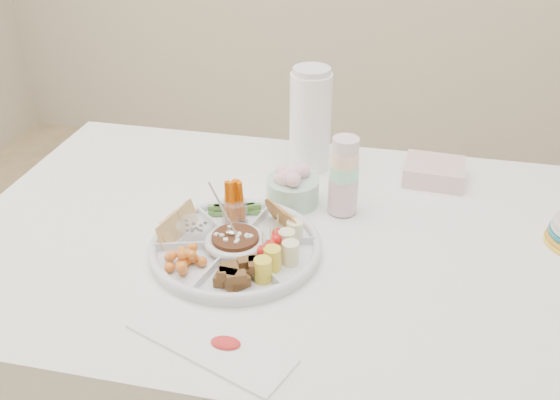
# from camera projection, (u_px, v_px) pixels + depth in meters

# --- Properties ---
(dining_table) EXTENTS (1.52, 1.02, 0.76)m
(dining_table) POSITION_uv_depth(u_px,v_px,m) (282.00, 352.00, 1.66)
(dining_table) COLOR white
(dining_table) RESTS_ON floor
(party_tray) EXTENTS (0.47, 0.47, 0.04)m
(party_tray) POSITION_uv_depth(u_px,v_px,m) (235.00, 244.00, 1.39)
(party_tray) COLOR white
(party_tray) RESTS_ON dining_table
(bean_dip) EXTENTS (0.13, 0.13, 0.04)m
(bean_dip) POSITION_uv_depth(u_px,v_px,m) (235.00, 241.00, 1.39)
(bean_dip) COLOR #48230D
(bean_dip) RESTS_ON party_tray
(tortillas) EXTENTS (0.13, 0.13, 0.06)m
(tortillas) POSITION_uv_depth(u_px,v_px,m) (283.00, 219.00, 1.45)
(tortillas) COLOR #B6824C
(tortillas) RESTS_ON party_tray
(carrot_cucumber) EXTENTS (0.15, 0.15, 0.11)m
(carrot_cucumber) POSITION_uv_depth(u_px,v_px,m) (234.00, 199.00, 1.48)
(carrot_cucumber) COLOR #CF5300
(carrot_cucumber) RESTS_ON party_tray
(pita_raisins) EXTENTS (0.15, 0.15, 0.07)m
(pita_raisins) POSITION_uv_depth(u_px,v_px,m) (186.00, 223.00, 1.43)
(pita_raisins) COLOR tan
(pita_raisins) RESTS_ON party_tray
(cherries) EXTENTS (0.12, 0.12, 0.04)m
(cherries) POSITION_uv_depth(u_px,v_px,m) (183.00, 259.00, 1.32)
(cherries) COLOR orange
(cherries) RESTS_ON party_tray
(granola_chunks) EXTENTS (0.13, 0.13, 0.05)m
(granola_chunks) POSITION_uv_depth(u_px,v_px,m) (236.00, 275.00, 1.27)
(granola_chunks) COLOR #40280F
(granola_chunks) RESTS_ON party_tray
(banana_tomato) EXTENTS (0.15, 0.15, 0.10)m
(banana_tomato) POSITION_uv_depth(u_px,v_px,m) (288.00, 245.00, 1.33)
(banana_tomato) COLOR #DAC170
(banana_tomato) RESTS_ON party_tray
(cup_stack) EXTENTS (0.07, 0.07, 0.20)m
(cup_stack) POSITION_uv_depth(u_px,v_px,m) (344.00, 176.00, 1.50)
(cup_stack) COLOR silver
(cup_stack) RESTS_ON dining_table
(thermos) EXTENTS (0.13, 0.13, 0.29)m
(thermos) POSITION_uv_depth(u_px,v_px,m) (310.00, 118.00, 1.69)
(thermos) COLOR white
(thermos) RESTS_ON dining_table
(flower_bowl) EXTENTS (0.17, 0.17, 0.10)m
(flower_bowl) POSITION_uv_depth(u_px,v_px,m) (293.00, 185.00, 1.57)
(flower_bowl) COLOR silver
(flower_bowl) RESTS_ON dining_table
(napkin_stack) EXTENTS (0.16, 0.15, 0.05)m
(napkin_stack) POSITION_uv_depth(u_px,v_px,m) (434.00, 172.00, 1.68)
(napkin_stack) COLOR beige
(napkin_stack) RESTS_ON dining_table
(placemat) EXTENTS (0.34, 0.22, 0.01)m
(placemat) POSITION_uv_depth(u_px,v_px,m) (210.00, 343.00, 1.15)
(placemat) COLOR white
(placemat) RESTS_ON dining_table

